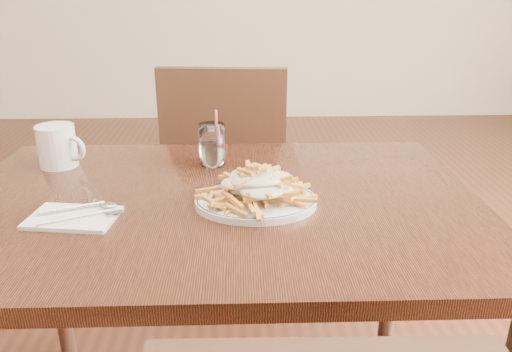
{
  "coord_description": "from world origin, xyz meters",
  "views": [
    {
      "loc": [
        0.05,
        -1.05,
        1.22
      ],
      "look_at": [
        0.09,
        -0.04,
        0.82
      ],
      "focal_mm": 35.0,
      "sensor_mm": 36.0,
      "label": 1
    }
  ],
  "objects_px": {
    "fries_plate": "(256,201)",
    "loaded_fries": "(256,183)",
    "table": "(219,228)",
    "chair_far": "(227,172)",
    "coffee_mug": "(58,146)",
    "water_glass": "(212,147)"
  },
  "relations": [
    {
      "from": "water_glass",
      "to": "coffee_mug",
      "type": "height_order",
      "value": "water_glass"
    },
    {
      "from": "coffee_mug",
      "to": "chair_far",
      "type": "bearing_deg",
      "value": 48.44
    },
    {
      "from": "chair_far",
      "to": "loaded_fries",
      "type": "xyz_separation_m",
      "value": [
        0.08,
        -0.75,
        0.27
      ]
    },
    {
      "from": "chair_far",
      "to": "water_glass",
      "type": "relative_size",
      "value": 6.22
    },
    {
      "from": "table",
      "to": "coffee_mug",
      "type": "bearing_deg",
      "value": 152.39
    },
    {
      "from": "table",
      "to": "water_glass",
      "type": "xyz_separation_m",
      "value": [
        -0.02,
        0.23,
        0.13
      ]
    },
    {
      "from": "loaded_fries",
      "to": "coffee_mug",
      "type": "bearing_deg",
      "value": 152.72
    },
    {
      "from": "loaded_fries",
      "to": "water_glass",
      "type": "bearing_deg",
      "value": 112.33
    },
    {
      "from": "fries_plate",
      "to": "loaded_fries",
      "type": "relative_size",
      "value": 1.32
    },
    {
      "from": "fries_plate",
      "to": "coffee_mug",
      "type": "xyz_separation_m",
      "value": [
        -0.52,
        0.27,
        0.05
      ]
    },
    {
      "from": "table",
      "to": "fries_plate",
      "type": "xyz_separation_m",
      "value": [
        0.09,
        -0.04,
        0.09
      ]
    },
    {
      "from": "loaded_fries",
      "to": "water_glass",
      "type": "height_order",
      "value": "water_glass"
    },
    {
      "from": "fries_plate",
      "to": "water_glass",
      "type": "distance_m",
      "value": 0.29
    },
    {
      "from": "table",
      "to": "chair_far",
      "type": "height_order",
      "value": "chair_far"
    },
    {
      "from": "loaded_fries",
      "to": "coffee_mug",
      "type": "relative_size",
      "value": 1.81
    },
    {
      "from": "table",
      "to": "water_glass",
      "type": "distance_m",
      "value": 0.26
    },
    {
      "from": "fries_plate",
      "to": "water_glass",
      "type": "relative_size",
      "value": 2.15
    },
    {
      "from": "chair_far",
      "to": "fries_plate",
      "type": "relative_size",
      "value": 2.89
    },
    {
      "from": "fries_plate",
      "to": "water_glass",
      "type": "bearing_deg",
      "value": 112.33
    },
    {
      "from": "loaded_fries",
      "to": "chair_far",
      "type": "bearing_deg",
      "value": 96.42
    },
    {
      "from": "table",
      "to": "coffee_mug",
      "type": "distance_m",
      "value": 0.51
    },
    {
      "from": "chair_far",
      "to": "table",
      "type": "bearing_deg",
      "value": -90.05
    }
  ]
}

